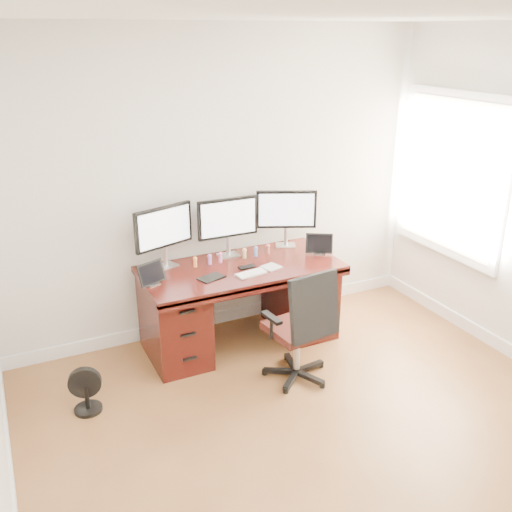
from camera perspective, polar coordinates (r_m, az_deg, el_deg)
name	(u,v)px	position (r m, az deg, el deg)	size (l,w,h in m)	color
ground	(357,472)	(3.94, 10.11, -20.52)	(4.50, 4.50, 0.00)	brown
back_wall	(219,186)	(5.07, -3.69, 7.04)	(4.00, 0.10, 2.70)	silver
desk	(240,301)	(5.04, -1.63, -4.55)	(1.70, 0.80, 0.75)	#3B0F0B
office_chair	(300,344)	(4.56, 4.47, -8.81)	(0.57, 0.57, 0.96)	black
floor_fan	(86,391)	(4.46, -16.62, -12.81)	(0.24, 0.21, 0.35)	black
monitor_left	(164,229)	(4.80, -9.22, 2.66)	(0.53, 0.20, 0.53)	silver
monitor_center	(228,220)	(4.98, -2.83, 3.63)	(0.55, 0.14, 0.53)	silver
monitor_right	(286,211)	(5.22, 3.05, 4.47)	(0.52, 0.26, 0.53)	silver
tablet_left	(152,275)	(4.55, -10.36, -1.87)	(0.25, 0.15, 0.19)	silver
tablet_right	(320,245)	(5.13, 6.39, 1.07)	(0.24, 0.18, 0.19)	silver
keyboard	(251,274)	(4.70, -0.49, -1.76)	(0.26, 0.11, 0.01)	white
trackpad	(271,267)	(4.84, 1.55, -1.10)	(0.14, 0.14, 0.01)	silver
drawing_tablet	(211,278)	(4.64, -4.50, -2.17)	(0.21, 0.13, 0.01)	black
phone	(247,267)	(4.84, -0.89, -1.10)	(0.15, 0.07, 0.01)	black
figurine_orange	(195,261)	(4.86, -6.11, -0.53)	(0.04, 0.04, 0.09)	#FD9143
figurine_purple	(210,259)	(4.90, -4.65, -0.28)	(0.04, 0.04, 0.09)	#B875DF
figurine_pink	(220,257)	(4.93, -3.58, -0.09)	(0.04, 0.04, 0.09)	pink
figurine_yellow	(245,253)	(5.02, -1.15, 0.32)	(0.04, 0.04, 0.09)	#E6BD73
figurine_blue	(256,251)	(5.06, -0.02, 0.52)	(0.04, 0.04, 0.09)	#638BD7
figurine_brown	(268,249)	(5.11, 1.19, 0.73)	(0.04, 0.04, 0.09)	brown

